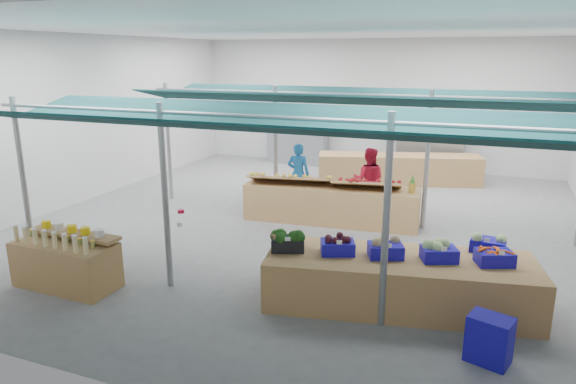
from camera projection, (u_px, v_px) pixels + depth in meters
name	position (u px, v px, depth m)	size (l,w,h in m)	color
floor	(308.00, 221.00, 11.73)	(13.00, 13.00, 0.00)	slate
hall	(329.00, 99.00, 12.34)	(13.00, 13.00, 13.00)	silver
pole_grid	(316.00, 160.00, 9.42)	(10.00, 4.60, 3.00)	gray
awnings	(316.00, 107.00, 9.17)	(9.50, 7.08, 0.30)	black
back_shelving_left	(297.00, 135.00, 17.75)	(2.00, 0.50, 2.00)	#B23F33
back_shelving_right	(431.00, 143.00, 16.16)	(2.00, 0.50, 2.00)	#B23F33
bottle_shelf	(68.00, 262.00, 8.38)	(1.72, 1.09, 1.04)	olive
veg_counter	(399.00, 281.00, 7.72)	(3.96, 1.32, 0.77)	olive
fruit_counter	(331.00, 204.00, 11.61)	(3.90, 0.93, 0.84)	olive
far_counter	(399.00, 169.00, 15.14)	(4.69, 0.94, 0.84)	olive
crate_stack	(489.00, 340.00, 6.30)	(0.51, 0.35, 0.61)	#170FA8
vendor_left	(298.00, 174.00, 12.93)	(0.57, 0.37, 1.56)	#175B9B
vendor_right	(369.00, 180.00, 12.30)	(0.76, 0.59, 1.56)	red
crate_broccoli	(288.00, 240.00, 7.89)	(0.59, 0.51, 0.35)	black
crate_beets	(338.00, 245.00, 7.76)	(0.59, 0.51, 0.29)	#170FA8
crate_celeriac	(386.00, 248.00, 7.63)	(0.59, 0.51, 0.31)	#170FA8
crate_cabbage	(439.00, 250.00, 7.49)	(0.59, 0.51, 0.35)	#170FA8
crate_carrots	(494.00, 257.00, 7.36)	(0.59, 0.51, 0.29)	#170FA8
sparrow	(275.00, 237.00, 7.77)	(0.12, 0.09, 0.11)	brown
pole_ribbon	(181.00, 213.00, 8.75)	(0.12, 0.12, 0.28)	red
apple_heap_yellow	(290.00, 177.00, 11.63)	(1.99, 1.03, 0.27)	#997247
apple_heap_red	(366.00, 182.00, 11.16)	(1.60, 0.96, 0.27)	#997247
pineapple	(412.00, 185.00, 10.89)	(0.14, 0.14, 0.39)	#8C6019
crate_extra	(488.00, 243.00, 7.82)	(0.54, 0.43, 0.32)	#170FA8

